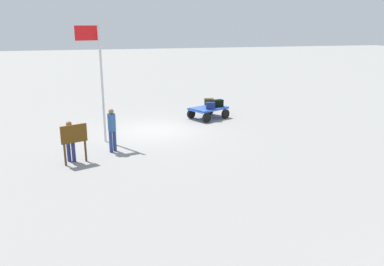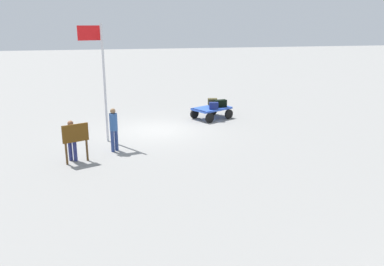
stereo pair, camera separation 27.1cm
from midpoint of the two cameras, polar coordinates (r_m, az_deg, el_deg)
ground_plane at (r=18.96m, az=-5.94°, el=0.37°), size 120.00×120.00×0.00m
luggage_cart at (r=21.12m, az=1.97°, el=3.31°), size 2.29×2.05×0.61m
suitcase_olive at (r=20.67m, az=2.32°, el=3.97°), size 0.52×0.38×0.36m
suitcase_grey at (r=21.24m, az=3.28°, el=4.31°), size 0.68×0.42×0.38m
suitcase_maroon at (r=21.82m, az=2.12°, el=4.57°), size 0.57×0.49×0.33m
worker_lead at (r=15.86m, az=-11.99°, el=0.80°), size 0.44×0.44×1.75m
worker_trailing at (r=15.14m, az=-17.74°, el=-0.79°), size 0.44×0.44×1.55m
flagpole at (r=16.93m, az=-13.85°, el=8.51°), size 1.00×0.24×4.97m
signboard at (r=14.87m, az=-17.19°, el=-0.68°), size 0.91×0.41×1.46m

